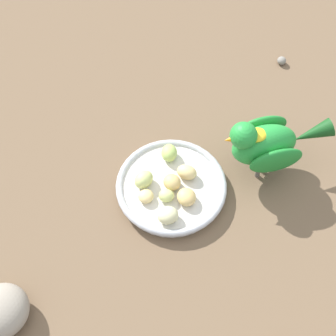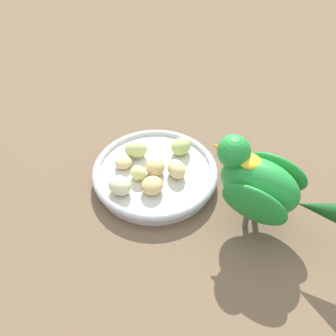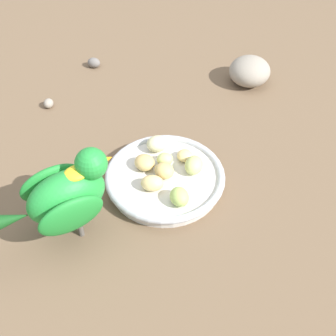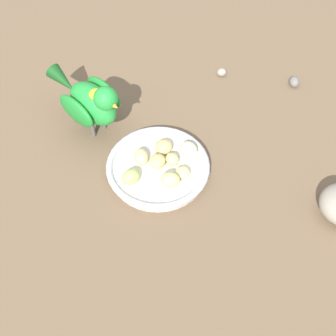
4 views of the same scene
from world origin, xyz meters
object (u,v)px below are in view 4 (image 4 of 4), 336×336
feeding_bowl (159,167)px  apple_piece_7 (172,159)px  parrot (91,101)px  apple_piece_0 (159,161)px  pebble_0 (294,82)px  apple_piece_2 (131,177)px  apple_piece_4 (189,149)px  apple_piece_5 (170,180)px  apple_piece_1 (183,172)px  apple_piece_3 (141,157)px  apple_piece_6 (164,147)px  pebble_2 (222,72)px

feeding_bowl → apple_piece_7: apple_piece_7 is taller
parrot → apple_piece_0: bearing=3.1°
apple_piece_0 → pebble_0: 0.39m
feeding_bowl → apple_piece_2: size_ratio=5.68×
apple_piece_4 → pebble_0: (0.16, -0.29, -0.02)m
apple_piece_4 → apple_piece_5: (-0.07, 0.05, 0.00)m
apple_piece_1 → apple_piece_7: 0.04m
apple_piece_2 → apple_piece_7: size_ratio=1.28×
apple_piece_3 → apple_piece_6: bearing=-70.4°
apple_piece_1 → apple_piece_4: 0.06m
apple_piece_4 → apple_piece_5: size_ratio=0.99×
feeding_bowl → apple_piece_3: apple_piece_3 is taller
apple_piece_1 → feeding_bowl: bearing=51.0°
apple_piece_0 → pebble_0: size_ratio=1.16×
apple_piece_2 → parrot: (0.16, 0.05, 0.05)m
apple_piece_5 → parrot: (0.18, 0.12, 0.05)m
apple_piece_6 → apple_piece_7: same height
apple_piece_4 → parrot: size_ratio=0.20×
parrot → pebble_2: bearing=74.7°
apple_piece_4 → apple_piece_7: apple_piece_4 is taller
apple_piece_2 → apple_piece_3: size_ratio=0.96×
apple_piece_1 → apple_piece_3: apple_piece_3 is taller
apple_piece_2 → pebble_0: 0.46m
apple_piece_0 → apple_piece_7: bearing=-89.1°
apple_piece_1 → apple_piece_2: bearing=86.6°
apple_piece_2 → apple_piece_5: size_ratio=0.95×
apple_piece_1 → apple_piece_2: (0.01, 0.10, 0.00)m
apple_piece_2 → pebble_2: (0.28, -0.26, -0.02)m
apple_piece_0 → apple_piece_2: bearing=115.3°
apple_piece_4 → pebble_2: size_ratio=1.65×
pebble_2 → apple_piece_2: bearing=137.2°
feeding_bowl → pebble_0: 0.39m
apple_piece_1 → pebble_2: size_ratio=1.24×
apple_piece_0 → feeding_bowl: bearing=-157.7°
apple_piece_4 → apple_piece_6: size_ratio=1.03×
apple_piece_1 → pebble_0: bearing=-55.2°
apple_piece_3 → pebble_0: (0.16, -0.38, -0.02)m
feeding_bowl → parrot: (0.14, 0.11, 0.07)m
apple_piece_7 → pebble_0: apple_piece_7 is taller
apple_piece_2 → apple_piece_3: 0.05m
apple_piece_7 → pebble_0: (0.18, -0.32, -0.02)m
apple_piece_2 → pebble_2: size_ratio=1.59×
apple_piece_0 → apple_piece_6: size_ratio=0.93×
apple_piece_3 → pebble_2: 0.32m
apple_piece_3 → parrot: (0.12, 0.08, 0.05)m
apple_piece_2 → apple_piece_7: 0.09m
apple_piece_2 → apple_piece_5: 0.07m
apple_piece_7 → apple_piece_6: bearing=16.8°
apple_piece_1 → apple_piece_6: apple_piece_6 is taller
apple_piece_6 → apple_piece_2: bearing=129.5°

